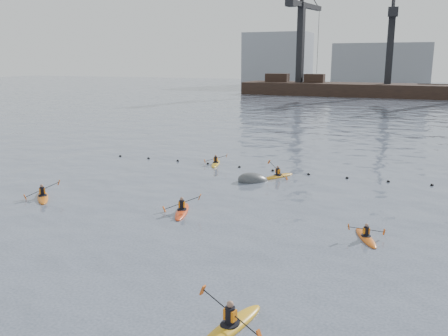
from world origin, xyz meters
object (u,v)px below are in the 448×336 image
Objects in this scene: kayaker_1 at (230,326)px; kayaker_2 at (43,197)px; kayaker_4 at (366,237)px; mooring_buoy at (253,181)px; kayaker_0 at (182,211)px; kayaker_3 at (278,176)px; kayaker_5 at (216,163)px.

kayaker_1 reaches higher than kayaker_2.
kayaker_1 is 1.31× the size of kayaker_4.
kayaker_1 reaches higher than mooring_buoy.
mooring_buoy is at bearing -67.98° from kayaker_4.
kayaker_1 is at bearing -74.25° from kayaker_0.
kayaker_3 is (12.62, 11.56, -0.00)m from kayaker_2.
mooring_buoy is (-5.99, 19.26, -0.11)m from kayaker_1.
kayaker_5 is at bearing -170.96° from kayaker_3.
kayaker_1 is at bearing -81.32° from kayaker_5.
kayaker_5 is (-10.97, 23.50, -0.02)m from kayaker_1.
kayaker_0 is 1.10× the size of kayaker_3.
kayaker_4 is at bearing -42.14° from kayaker_2.
mooring_buoy is at bearing -3.83° from kayaker_2.
kayaker_0 reaches higher than mooring_buoy.
kayaker_1 is 1.50× the size of mooring_buoy.
mooring_buoy is (1.42, 8.75, -0.10)m from kayaker_0.
kayaker_1 reaches higher than kayaker_3.
kayaker_1 reaches higher than kayaker_4.
kayaker_1 is at bearing -72.73° from mooring_buoy.
kayaker_3 is 13.31m from kayaker_4.
kayaker_1 is 21.64m from kayaker_3.
kayaker_2 is at bearing -21.81° from kayaker_4.
kayaker_3 reaches higher than kayaker_5.
kayaker_1 reaches higher than kayaker_5.
kayaker_5 is (6.30, 13.93, -0.01)m from kayaker_2.
kayaker_3 reaches higher than kayaker_0.
kayaker_4 is at bearing -20.01° from kayaker_0.
kayaker_1 is at bearing 48.61° from kayaker_4.
kayaker_5 is at bearing 85.90° from kayaker_0.
mooring_buoy is at bearing -56.74° from kayaker_5.
kayaker_1 is 10.90m from kayaker_4.
kayaker_5 is (-14.20, 13.09, 0.00)m from kayaker_4.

